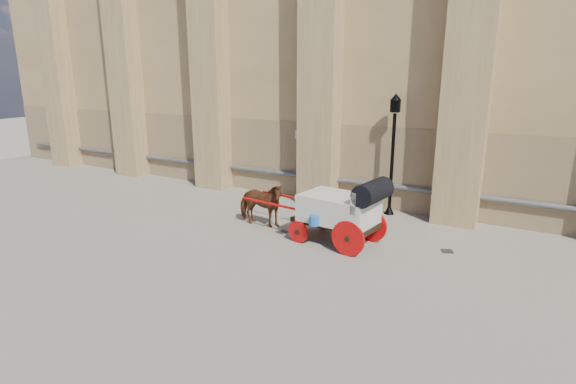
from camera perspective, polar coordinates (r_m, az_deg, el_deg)
The scene contains 6 objects.
ground at distance 13.82m, azimuth 1.08°, elevation -5.50°, with size 90.00×90.00×0.00m, color gray.
horse at distance 14.45m, azimuth -3.55°, elevation -1.53°, with size 0.80×1.75×1.47m, color brown.
carriage at distance 12.89m, azimuth 7.02°, elevation -2.05°, with size 4.72×1.82×2.01m.
street_lamp at distance 15.76m, azimuth 13.15°, elevation 5.04°, with size 0.39×0.39×4.16m.
drain_grate_near at distance 14.07m, azimuth -0.76°, elevation -5.09°, with size 0.32×0.32×0.01m, color black.
drain_grate_far at distance 13.37m, azimuth 19.54°, elevation -7.09°, with size 0.32×0.32×0.01m, color black.
Camera 1 is at (6.12, -11.43, 4.81)m, focal length 28.00 mm.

